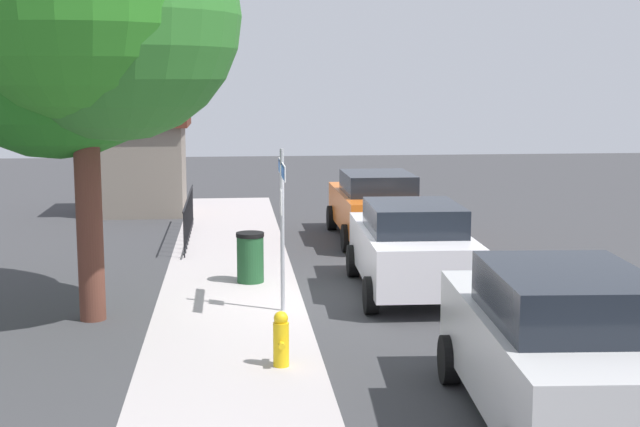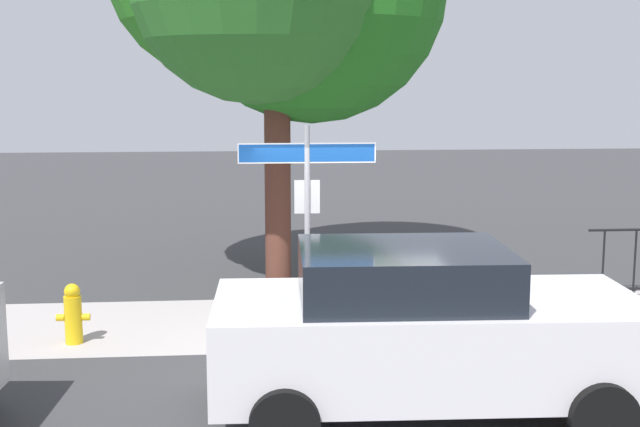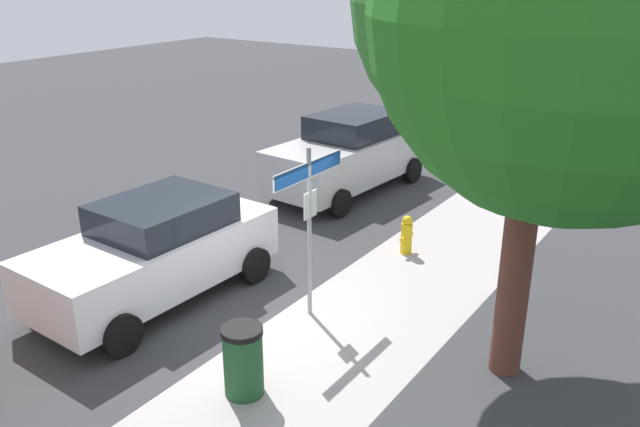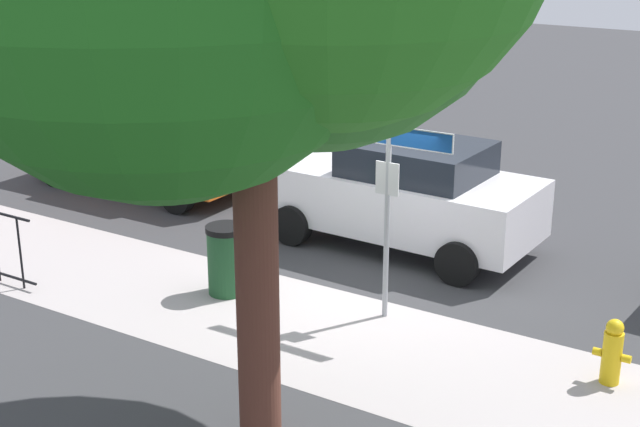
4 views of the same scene
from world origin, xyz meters
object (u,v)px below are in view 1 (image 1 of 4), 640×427
at_px(shade_tree, 75,13).
at_px(utility_shed, 143,165).
at_px(street_sign, 282,197).
at_px(fire_hydrant, 281,339).
at_px(car_silver, 558,349).
at_px(trash_bin, 250,257).
at_px(car_white, 411,247).
at_px(car_orange, 376,205).

relative_size(shade_tree, utility_shed, 2.51).
distance_m(street_sign, shade_tree, 4.41).
xyz_separation_m(shade_tree, fire_hydrant, (-2.69, -3.04, -4.56)).
bearing_deg(car_silver, trash_bin, 26.44).
xyz_separation_m(street_sign, utility_shed, (11.51, 3.40, -0.55)).
relative_size(car_silver, fire_hydrant, 6.04).
bearing_deg(shade_tree, car_silver, -131.44).
bearing_deg(car_white, shade_tree, 104.47).
relative_size(car_silver, utility_shed, 1.68).
relative_size(shade_tree, car_silver, 1.49).
distance_m(street_sign, utility_shed, 12.01).
bearing_deg(utility_shed, car_orange, -129.55).
xyz_separation_m(utility_shed, fire_hydrant, (-14.48, -3.20, -1.03)).
distance_m(shade_tree, car_white, 7.09).
relative_size(car_orange, trash_bin, 4.53).
relative_size(shade_tree, fire_hydrant, 9.03).
xyz_separation_m(street_sign, shade_tree, (-0.28, 3.24, 2.98)).
bearing_deg(car_orange, shade_tree, 138.75).
xyz_separation_m(street_sign, car_white, (0.99, -2.43, -1.10)).
height_order(street_sign, car_silver, street_sign).
bearing_deg(trash_bin, shade_tree, 132.20).
distance_m(car_orange, fire_hydrant, 9.90).
bearing_deg(car_white, utility_shed, 30.81).
height_order(street_sign, shade_tree, shade_tree).
height_order(car_white, trash_bin, car_white).
bearing_deg(shade_tree, fire_hydrant, -131.52).
bearing_deg(fire_hydrant, shade_tree, 48.48).
bearing_deg(street_sign, car_silver, -153.76).
bearing_deg(shade_tree, trash_bin, -47.80).
xyz_separation_m(shade_tree, trash_bin, (2.48, -2.74, -4.45)).
bearing_deg(fire_hydrant, car_orange, -16.91).
height_order(utility_shed, trash_bin, utility_shed).
xyz_separation_m(shade_tree, car_orange, (6.77, -5.92, -4.08)).
bearing_deg(utility_shed, trash_bin, -162.69).
bearing_deg(utility_shed, fire_hydrant, -167.54).
bearing_deg(trash_bin, car_white, -112.53).
bearing_deg(car_orange, street_sign, 157.47).
relative_size(car_orange, fire_hydrant, 5.69).
relative_size(car_silver, trash_bin, 4.81).
distance_m(street_sign, trash_bin, 2.70).
relative_size(street_sign, utility_shed, 0.99).
bearing_deg(car_orange, fire_hydrant, 162.99).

